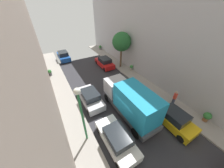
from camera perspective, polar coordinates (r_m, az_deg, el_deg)
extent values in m
plane|color=#2D2D33|center=(12.51, 8.85, -14.72)|extent=(32.00, 32.00, 0.00)
cube|color=gray|center=(11.15, -14.02, -24.19)|extent=(2.00, 44.00, 0.15)
cube|color=gray|center=(15.36, 23.91, -6.23)|extent=(2.00, 44.00, 0.15)
cube|color=#B2B2B7|center=(15.90, 40.05, 19.42)|extent=(6.00, 44.00, 14.36)
cube|color=white|center=(10.33, 2.17, -24.87)|extent=(1.76, 4.20, 0.76)
cube|color=#1E2328|center=(9.67, 2.78, -23.47)|extent=(1.56, 2.10, 0.64)
cylinder|color=black|center=(11.07, -6.10, -21.07)|extent=(0.22, 0.64, 0.64)
cylinder|color=black|center=(11.47, 1.32, -17.91)|extent=(0.22, 0.64, 0.64)
cylinder|color=black|center=(9.81, 3.23, -34.34)|extent=(0.22, 0.64, 0.64)
cylinder|color=black|center=(10.26, 11.70, -29.69)|extent=(0.22, 0.64, 0.64)
cube|color=silver|center=(13.54, -10.24, -6.80)|extent=(1.76, 4.20, 0.76)
cube|color=#1E2328|center=(12.97, -10.32, -4.89)|extent=(1.56, 2.10, 0.64)
cylinder|color=black|center=(14.70, -15.21, -4.83)|extent=(0.22, 0.64, 0.64)
cylinder|color=black|center=(15.00, -9.58, -3.00)|extent=(0.22, 0.64, 0.64)
cylinder|color=black|center=(12.48, -10.84, -12.92)|extent=(0.22, 0.64, 0.64)
cylinder|color=black|center=(12.84, -4.26, -10.50)|extent=(0.22, 0.64, 0.64)
cube|color=#194799|center=(25.13, -21.96, 11.94)|extent=(1.76, 4.20, 0.76)
cube|color=#1E2328|center=(24.75, -22.25, 13.30)|extent=(1.56, 2.10, 0.64)
cylinder|color=black|center=(26.58, -24.19, 12.08)|extent=(0.22, 0.64, 0.64)
cylinder|color=black|center=(26.75, -20.90, 13.00)|extent=(0.22, 0.64, 0.64)
cylinder|color=black|center=(23.71, -22.91, 9.74)|extent=(0.22, 0.64, 0.64)
cylinder|color=black|center=(23.90, -19.26, 10.77)|extent=(0.22, 0.64, 0.64)
cube|color=gold|center=(12.66, 26.47, -14.68)|extent=(1.76, 4.20, 0.76)
cube|color=#1E2328|center=(12.14, 27.90, -12.92)|extent=(1.56, 2.10, 0.64)
cylinder|color=black|center=(12.85, 18.65, -12.79)|extent=(0.22, 0.64, 0.64)
cylinder|color=black|center=(13.82, 23.18, -9.97)|extent=(0.22, 0.64, 0.64)
cylinder|color=black|center=(12.00, 29.86, -21.50)|extent=(0.22, 0.64, 0.64)
cylinder|color=black|center=(13.04, 33.80, -17.62)|extent=(0.22, 0.64, 0.64)
cube|color=red|center=(20.77, -3.56, 9.74)|extent=(1.76, 4.20, 0.76)
cube|color=#1E2328|center=(20.36, -3.43, 11.36)|extent=(1.56, 2.10, 0.64)
cylinder|color=black|center=(21.86, -7.27, 10.22)|extent=(0.22, 0.64, 0.64)
cylinder|color=black|center=(22.44, -3.57, 11.13)|extent=(0.22, 0.64, 0.64)
cylinder|color=black|center=(19.33, -3.49, 6.91)|extent=(0.22, 0.64, 0.64)
cylinder|color=black|center=(19.99, 0.53, 7.99)|extent=(0.22, 0.64, 0.64)
cube|color=#4C4C51|center=(12.19, 7.85, -11.14)|extent=(2.20, 6.60, 0.50)
cube|color=#B7B7BC|center=(12.92, 1.91, -1.14)|extent=(2.10, 1.80, 1.70)
cube|color=#1E8CB7|center=(10.66, 11.70, -9.05)|extent=(2.24, 4.20, 2.40)
cylinder|color=black|center=(13.53, -2.21, -6.55)|extent=(0.30, 0.96, 0.96)
cylinder|color=black|center=(14.31, 4.73, -3.90)|extent=(0.30, 0.96, 0.96)
cylinder|color=black|center=(10.88, 11.36, -21.84)|extent=(0.30, 0.96, 0.96)
cylinder|color=black|center=(11.84, 19.00, -17.08)|extent=(0.30, 0.96, 0.96)
cylinder|color=#2D334C|center=(14.49, 26.82, -7.45)|extent=(0.18, 0.18, 0.82)
cylinder|color=#2D334C|center=(14.65, 27.33, -7.11)|extent=(0.18, 0.18, 0.82)
cylinder|color=#D83F33|center=(14.13, 27.86, -5.08)|extent=(0.36, 0.36, 0.64)
sphere|color=tan|center=(13.87, 28.38, -3.62)|extent=(0.24, 0.24, 0.24)
cylinder|color=brown|center=(20.03, 4.21, 12.24)|extent=(0.30, 0.30, 3.05)
sphere|color=#23602D|center=(19.16, 4.56, 19.36)|extent=(2.83, 2.83, 2.83)
cylinder|color=slate|center=(28.39, -5.58, 16.37)|extent=(0.51, 0.51, 0.38)
sphere|color=#38843D|center=(28.25, -5.63, 17.18)|extent=(0.57, 0.57, 0.57)
cylinder|color=#B2A899|center=(19.62, 9.10, 7.08)|extent=(0.38, 0.38, 0.41)
sphere|color=#38843D|center=(19.43, 9.22, 8.15)|extent=(0.52, 0.52, 0.52)
cylinder|color=slate|center=(20.18, -27.19, 4.25)|extent=(0.43, 0.43, 0.43)
sphere|color=#38843D|center=(19.99, -27.52, 5.31)|extent=(0.54, 0.54, 0.54)
cylinder|color=brown|center=(14.58, 37.88, -13.03)|extent=(0.42, 0.42, 0.38)
sphere|color=#2D7233|center=(14.30, 38.55, -11.76)|extent=(0.67, 0.67, 0.67)
cylinder|color=#26723F|center=(9.13, -13.54, -16.10)|extent=(0.16, 0.16, 4.72)
sphere|color=white|center=(7.34, -16.28, -3.34)|extent=(0.44, 0.44, 0.44)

